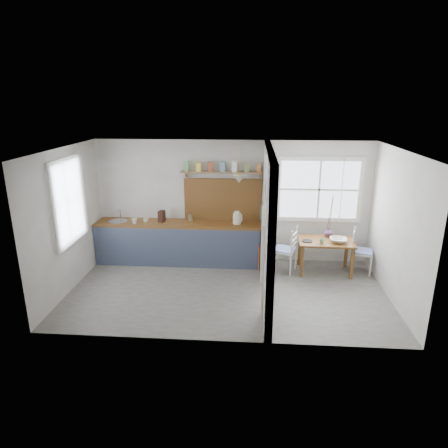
# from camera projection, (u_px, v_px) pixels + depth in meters

# --- Properties ---
(floor) EXTENTS (5.80, 3.20, 0.01)m
(floor) POSITION_uv_depth(u_px,v_px,m) (227.00, 291.00, 7.39)
(floor) COLOR gray
(floor) RESTS_ON ground
(ceiling) EXTENTS (5.80, 3.20, 0.01)m
(ceiling) POSITION_uv_depth(u_px,v_px,m) (228.00, 149.00, 6.60)
(ceiling) COLOR silver
(ceiling) RESTS_ON walls
(walls) EXTENTS (5.81, 3.21, 2.60)m
(walls) POSITION_uv_depth(u_px,v_px,m) (228.00, 224.00, 6.99)
(walls) COLOR silver
(walls) RESTS_ON floor
(partition) EXTENTS (0.12, 3.20, 2.60)m
(partition) POSITION_uv_depth(u_px,v_px,m) (268.00, 216.00, 6.95)
(partition) COLOR silver
(partition) RESTS_ON floor
(kitchen_window) EXTENTS (0.10, 1.16, 1.50)m
(kitchen_window) POSITION_uv_depth(u_px,v_px,m) (67.00, 202.00, 7.09)
(kitchen_window) COLOR white
(kitchen_window) RESTS_ON walls
(nook_window) EXTENTS (1.76, 0.10, 1.30)m
(nook_window) POSITION_uv_depth(u_px,v_px,m) (319.00, 190.00, 8.26)
(nook_window) COLOR white
(nook_window) RESTS_ON walls
(counter) EXTENTS (3.50, 0.60, 0.90)m
(counter) POSITION_uv_depth(u_px,v_px,m) (179.00, 242.00, 8.59)
(counter) COLOR brown
(counter) RESTS_ON floor
(sink) EXTENTS (0.40, 0.40, 0.02)m
(sink) POSITION_uv_depth(u_px,v_px,m) (118.00, 222.00, 8.53)
(sink) COLOR #B4B9C2
(sink) RESTS_ON counter
(backsplash) EXTENTS (1.65, 0.03, 0.90)m
(backsplash) POSITION_uv_depth(u_px,v_px,m) (223.00, 199.00, 8.49)
(backsplash) COLOR brown
(backsplash) RESTS_ON walls
(shelf) EXTENTS (1.75, 0.20, 0.21)m
(shelf) POSITION_uv_depth(u_px,v_px,m) (222.00, 170.00, 8.22)
(shelf) COLOR #A28460
(shelf) RESTS_ON walls
(pendant_lamp) EXTENTS (0.26, 0.26, 0.16)m
(pendant_lamp) POSITION_uv_depth(u_px,v_px,m) (239.00, 179.00, 7.90)
(pendant_lamp) COLOR beige
(pendant_lamp) RESTS_ON ceiling
(utensil_rail) EXTENTS (0.02, 0.50, 0.02)m
(utensil_rail) POSITION_uv_depth(u_px,v_px,m) (262.00, 204.00, 7.76)
(utensil_rail) COLOR #B4B9C2
(utensil_rail) RESTS_ON partition
(dining_table) EXTENTS (1.11, 0.76, 0.68)m
(dining_table) POSITION_uv_depth(u_px,v_px,m) (325.00, 256.00, 8.12)
(dining_table) COLOR brown
(dining_table) RESTS_ON floor
(chair_left) EXTENTS (0.56, 0.56, 0.94)m
(chair_left) POSITION_uv_depth(u_px,v_px,m) (284.00, 249.00, 8.13)
(chair_left) COLOR silver
(chair_left) RESTS_ON floor
(chair_right) EXTENTS (0.51, 0.51, 0.90)m
(chair_right) POSITION_uv_depth(u_px,v_px,m) (362.00, 251.00, 8.09)
(chair_right) COLOR silver
(chair_right) RESTS_ON floor
(kettle) EXTENTS (0.24, 0.20, 0.27)m
(kettle) POSITION_uv_depth(u_px,v_px,m) (237.00, 217.00, 8.31)
(kettle) COLOR silver
(kettle) RESTS_ON counter
(mug_a) EXTENTS (0.15, 0.15, 0.11)m
(mug_a) POSITION_uv_depth(u_px,v_px,m) (135.00, 221.00, 8.34)
(mug_a) COLOR silver
(mug_a) RESTS_ON counter
(mug_b) EXTENTS (0.14, 0.14, 0.09)m
(mug_b) POSITION_uv_depth(u_px,v_px,m) (146.00, 220.00, 8.44)
(mug_b) COLOR beige
(mug_b) RESTS_ON counter
(knife_block) EXTENTS (0.14, 0.18, 0.24)m
(knife_block) POSITION_uv_depth(u_px,v_px,m) (162.00, 216.00, 8.45)
(knife_block) COLOR black
(knife_block) RESTS_ON counter
(jar) EXTENTS (0.11, 0.11, 0.15)m
(jar) POSITION_uv_depth(u_px,v_px,m) (191.00, 217.00, 8.53)
(jar) COLOR olive
(jar) RESTS_ON counter
(towel_magenta) EXTENTS (0.02, 0.03, 0.59)m
(towel_magenta) POSITION_uv_depth(u_px,v_px,m) (259.00, 258.00, 8.19)
(towel_magenta) COLOR #C12E5E
(towel_magenta) RESTS_ON counter
(towel_orange) EXTENTS (0.02, 0.03, 0.54)m
(towel_orange) POSITION_uv_depth(u_px,v_px,m) (259.00, 260.00, 8.17)
(towel_orange) COLOR orange
(towel_orange) RESTS_ON counter
(bowl) EXTENTS (0.37, 0.37, 0.08)m
(bowl) POSITION_uv_depth(u_px,v_px,m) (338.00, 240.00, 7.91)
(bowl) COLOR silver
(bowl) RESTS_ON dining_table
(table_cup) EXTENTS (0.12, 0.12, 0.10)m
(table_cup) POSITION_uv_depth(u_px,v_px,m) (322.00, 241.00, 7.84)
(table_cup) COLOR #74A271
(table_cup) RESTS_ON dining_table
(plate) EXTENTS (0.24, 0.24, 0.02)m
(plate) POSITION_uv_depth(u_px,v_px,m) (307.00, 241.00, 7.96)
(plate) COLOR black
(plate) RESTS_ON dining_table
(vase) EXTENTS (0.21, 0.21, 0.18)m
(vase) POSITION_uv_depth(u_px,v_px,m) (329.00, 232.00, 8.22)
(vase) COLOR #593460
(vase) RESTS_ON dining_table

